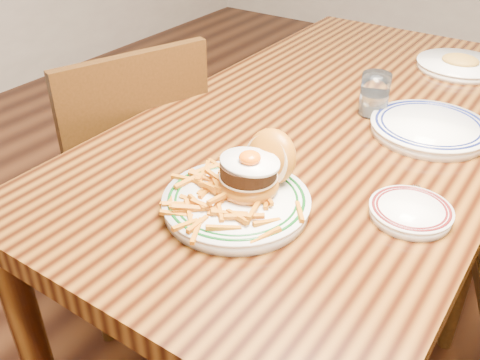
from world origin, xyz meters
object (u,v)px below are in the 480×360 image
Objects in this scene: main_plate at (242,190)px; table at (334,147)px; chair_left at (128,177)px; side_plate at (411,211)px.

table is at bearing 99.93° from main_plate.
chair_left is 0.91m from side_plate.
main_plate is (0.02, -0.46, 0.12)m from table.
side_plate is at bearing 13.30° from chair_left.
chair_left reaches higher than main_plate.
chair_left is 3.07× the size of main_plate.
chair_left is at bearing -167.56° from side_plate.
chair_left is 0.70m from main_plate.
chair_left reaches higher than table.
chair_left is at bearing 164.88° from main_plate.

